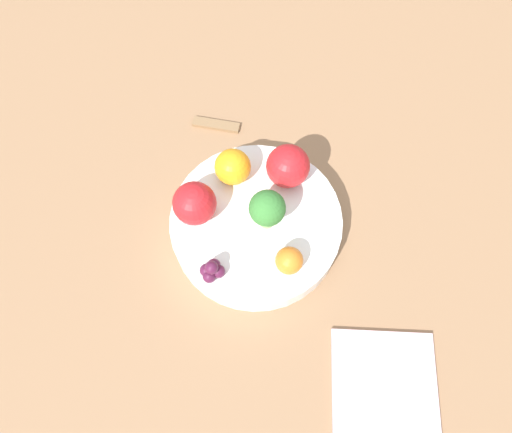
% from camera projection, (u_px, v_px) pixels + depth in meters
% --- Properties ---
extents(ground_plane, '(6.00, 6.00, 0.00)m').
position_uv_depth(ground_plane, '(256.00, 235.00, 0.72)').
color(ground_plane, gray).
extents(table_surface, '(1.20, 1.20, 0.02)m').
position_uv_depth(table_surface, '(256.00, 233.00, 0.71)').
color(table_surface, '#936D4C').
rests_on(table_surface, ground_plane).
extents(bowl, '(0.23, 0.23, 0.04)m').
position_uv_depth(bowl, '(256.00, 225.00, 0.68)').
color(bowl, white).
rests_on(bowl, table_surface).
extents(broccoli, '(0.05, 0.05, 0.07)m').
position_uv_depth(broccoli, '(267.00, 212.00, 0.62)').
color(broccoli, '#8CB76B').
rests_on(broccoli, bowl).
extents(apple_red, '(0.06, 0.06, 0.06)m').
position_uv_depth(apple_red, '(195.00, 203.00, 0.64)').
color(apple_red, red).
rests_on(apple_red, bowl).
extents(apple_green, '(0.06, 0.06, 0.06)m').
position_uv_depth(apple_green, '(288.00, 166.00, 0.66)').
color(apple_green, red).
rests_on(apple_green, bowl).
extents(orange_front, '(0.04, 0.04, 0.04)m').
position_uv_depth(orange_front, '(289.00, 261.00, 0.62)').
color(orange_front, orange).
rests_on(orange_front, bowl).
extents(orange_back, '(0.05, 0.05, 0.05)m').
position_uv_depth(orange_back, '(233.00, 167.00, 0.67)').
color(orange_back, orange).
rests_on(orange_back, bowl).
extents(grape_cluster, '(0.03, 0.03, 0.03)m').
position_uv_depth(grape_cluster, '(212.00, 270.00, 0.62)').
color(grape_cluster, '#511938').
rests_on(grape_cluster, bowl).
extents(napkin, '(0.15, 0.14, 0.01)m').
position_uv_depth(napkin, '(384.00, 382.00, 0.62)').
color(napkin, beige).
rests_on(napkin, table_surface).
extents(spoon, '(0.07, 0.02, 0.01)m').
position_uv_depth(spoon, '(216.00, 125.00, 0.77)').
color(spoon, olive).
rests_on(spoon, table_surface).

